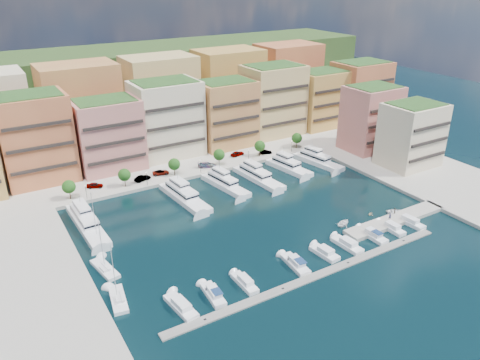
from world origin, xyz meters
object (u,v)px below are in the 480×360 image
at_px(yacht_0, 86,222).
at_px(cruiser_4, 296,264).
at_px(sailboat_0, 118,300).
at_px(tender_0, 344,223).
at_px(yacht_4, 257,176).
at_px(cruiser_9, 409,222).
at_px(yacht_2, 183,195).
at_px(sailboat_1, 105,269).
at_px(tree_4, 260,146).
at_px(tender_1, 370,214).
at_px(sailboat_2, 98,239).
at_px(tree_5, 297,138).
at_px(car_1, 142,178).
at_px(cruiser_2, 245,283).
at_px(lamppost_0, 86,190).
at_px(cruiser_7, 372,235).
at_px(yacht_6, 317,160).
at_px(car_5, 266,152).
at_px(lamppost_1, 147,176).
at_px(person_1, 394,211).
at_px(tree_3, 219,155).
at_px(car_0, 95,185).
at_px(cruiser_1, 213,295).
at_px(yacht_5, 288,166).
at_px(car_3, 207,165).
at_px(lamppost_2, 201,164).
at_px(yacht_3, 224,183).
at_px(cruiser_0, 181,307).
at_px(tree_2, 174,164).
at_px(cruiser_5, 325,253).
at_px(tree_0, 69,187).
at_px(car_2, 161,172).
at_px(car_4, 237,153).
at_px(tender_2, 394,211).
at_px(tree_1, 124,175).
at_px(person_0, 390,216).
at_px(lamppost_4, 292,144).

distance_m(yacht_0, cruiser_4, 54.88).
bearing_deg(sailboat_0, tender_0, -0.14).
relative_size(yacht_4, cruiser_9, 2.38).
relative_size(yacht_0, sailboat_0, 1.91).
xyz_separation_m(yacht_2, cruiser_9, (44.10, -43.31, -0.66)).
bearing_deg(sailboat_1, tree_4, 30.08).
bearing_deg(tender_1, sailboat_2, 56.44).
relative_size(tree_5, car_1, 1.10).
distance_m(cruiser_2, cruiser_4, 13.28).
distance_m(lamppost_0, cruiser_7, 78.45).
height_order(yacht_4, yacht_6, same).
relative_size(yacht_0, tender_0, 5.67).
xyz_separation_m(cruiser_9, car_5, (-5.06, 58.79, 1.13)).
bearing_deg(lamppost_1, tender_0, -53.22).
distance_m(tree_4, person_1, 54.12).
distance_m(tree_3, sailboat_1, 62.40).
xyz_separation_m(lamppost_0, car_0, (3.94, 6.13, -2.02)).
bearing_deg(yacht_4, yacht_6, 2.13).
bearing_deg(cruiser_1, tree_5, 41.65).
bearing_deg(sailboat_0, yacht_6, 24.18).
distance_m(yacht_5, car_3, 26.60).
height_order(sailboat_1, car_0, sailboat_1).
bearing_deg(lamppost_2, car_5, 6.31).
bearing_deg(yacht_2, tender_0, -49.93).
bearing_deg(tender_1, person_1, -143.17).
bearing_deg(lamppost_1, yacht_4, -20.82).
xyz_separation_m(yacht_3, car_1, (-20.27, 14.95, 0.64)).
relative_size(car_0, person_1, 2.87).
bearing_deg(cruiser_0, lamppost_2, 59.84).
bearing_deg(tree_2, sailboat_2, -141.87).
distance_m(tree_4, cruiser_5, 61.63).
distance_m(tree_0, cruiser_7, 82.94).
bearing_deg(yacht_6, car_1, 165.38).
height_order(car_2, car_4, car_4).
height_order(cruiser_4, car_2, car_2).
distance_m(tender_2, car_5, 53.03).
bearing_deg(person_1, tree_1, -50.96).
bearing_deg(cruiser_9, car_3, 115.85).
height_order(tree_5, cruiser_1, tree_5).
relative_size(tree_3, person_0, 3.25).
height_order(lamppost_2, cruiser_7, lamppost_2).
height_order(tender_0, person_0, person_0).
xyz_separation_m(tree_2, cruiser_9, (40.16, -58.10, -4.20)).
relative_size(lamppost_1, yacht_2, 0.18).
xyz_separation_m(yacht_2, car_0, (-20.13, 18.61, 0.59)).
bearing_deg(tree_3, person_1, -66.16).
xyz_separation_m(lamppost_4, cruiser_5, (-32.17, -55.78, -3.28)).
xyz_separation_m(lamppost_1, car_2, (6.47, 5.11, -2.10)).
distance_m(yacht_5, tender_1, 36.98).
distance_m(lamppost_1, car_3, 21.98).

